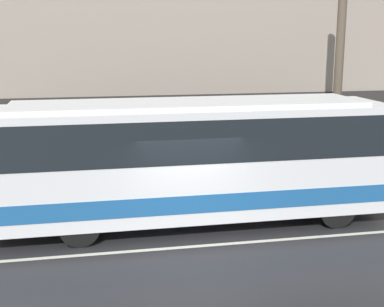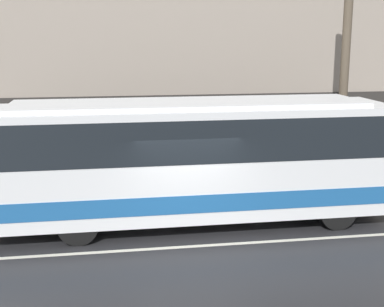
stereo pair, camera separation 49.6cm
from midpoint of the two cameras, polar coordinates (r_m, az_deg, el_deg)
The scene contains 7 objects.
ground_plane at distance 12.78m, azimuth 1.01°, elevation -9.91°, with size 60.00×60.00×0.00m, color #262628.
sidewalk at distance 17.98m, azimuth -2.16°, elevation -3.03°, with size 60.00×3.15×0.12m.
building_facade at distance 19.07m, azimuth -2.98°, elevation 15.74°, with size 60.00×0.35×12.32m.
lane_stripe at distance 12.78m, azimuth 1.01°, elevation -9.89°, with size 54.00×0.14×0.01m.
transit_bus at distance 13.87m, azimuth 0.77°, elevation -0.20°, with size 10.52×2.59×3.23m.
utility_pole_near at distance 18.10m, azimuth 16.69°, elevation 7.81°, with size 0.28×0.28×6.87m.
pedestrian_waiting at distance 17.97m, azimuth -10.46°, elevation -0.51°, with size 0.36×0.36×1.66m.
Camera 2 is at (-1.88, -11.67, 4.87)m, focal length 50.00 mm.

